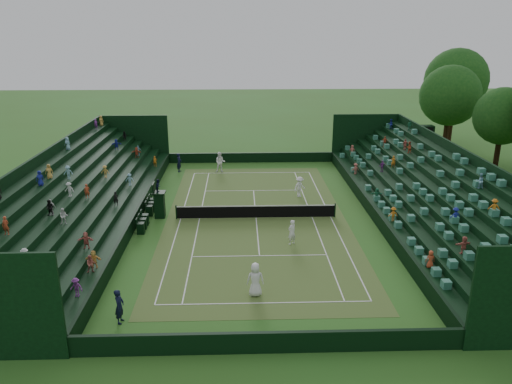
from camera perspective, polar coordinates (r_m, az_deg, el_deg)
ground at (r=36.49m, az=0.00°, el=-2.98°), size 160.00×160.00×0.00m
court_surface at (r=36.48m, az=0.00°, el=-2.98°), size 12.97×26.77×0.01m
perimeter_wall_north at (r=51.48m, az=-0.59°, el=3.96°), size 17.17×0.20×1.00m
perimeter_wall_south at (r=22.16m, az=1.42°, el=-16.80°), size 17.17×0.20×1.00m
perimeter_wall_east at (r=37.54m, az=13.06°, el=-2.04°), size 0.20×31.77×1.00m
perimeter_wall_west at (r=37.03m, az=-13.25°, el=-2.34°), size 0.20×31.77×1.00m
north_grandstand at (r=38.49m, az=19.20°, el=-0.44°), size 6.60×32.00×4.90m
south_grandstand at (r=37.74m, az=-19.59°, el=-0.85°), size 6.60×32.00×4.90m
tennis_net at (r=36.30m, az=0.00°, el=-2.21°), size 11.67×0.10×1.06m
scoreboard_tower at (r=54.37m, az=18.58°, el=6.64°), size 2.00×1.00×3.70m
tree_row at (r=50.52m, az=27.21°, el=8.88°), size 11.08×38.44×11.07m
umpire_chair at (r=36.88m, az=-11.01°, el=-1.04°), size 0.92×0.92×2.90m
courtside_chairs at (r=36.82m, az=-12.34°, el=-2.53°), size 0.51×5.48×1.10m
player_near_west at (r=26.01m, az=-0.07°, el=-9.98°), size 0.91×0.61×1.83m
player_near_east at (r=31.95m, az=4.11°, el=-4.61°), size 0.72×0.68×1.66m
player_far_west at (r=47.90m, az=-4.10°, el=3.42°), size 0.97×0.77×1.98m
player_far_east at (r=40.93m, az=5.01°, el=0.60°), size 1.26×1.14×1.70m
line_judge_north at (r=48.50m, az=-8.78°, el=3.34°), size 0.55×0.73×1.81m
line_judge_south at (r=24.73m, az=-15.35°, el=-12.49°), size 0.48×0.67×1.71m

